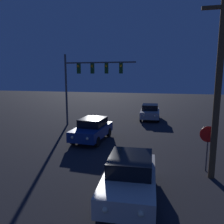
% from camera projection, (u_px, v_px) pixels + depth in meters
% --- Properties ---
extents(car_near, '(2.13, 4.30, 1.59)m').
position_uv_depth(car_near, '(130.00, 177.00, 8.32)').
color(car_near, beige).
rests_on(car_near, ground_plane).
extents(car_mid, '(2.14, 4.30, 1.59)m').
position_uv_depth(car_mid, '(92.00, 129.00, 15.75)').
color(car_mid, navy).
rests_on(car_mid, ground_plane).
extents(car_far, '(2.07, 4.27, 1.59)m').
position_uv_depth(car_far, '(150.00, 112.00, 23.26)').
color(car_far, '#99999E').
rests_on(car_far, ground_plane).
extents(traffic_signal_mast, '(6.60, 0.30, 6.56)m').
position_uv_depth(traffic_signal_mast, '(87.00, 76.00, 19.69)').
color(traffic_signal_mast, '#4C4C51').
rests_on(traffic_signal_mast, ground_plane).
extents(stop_sign, '(0.78, 0.07, 2.26)m').
position_uv_depth(stop_sign, '(208.00, 140.00, 10.46)').
color(stop_sign, '#4C4C51').
rests_on(stop_sign, ground_plane).
extents(utility_pole, '(1.75, 0.28, 8.20)m').
position_uv_depth(utility_pole, '(218.00, 84.00, 9.33)').
color(utility_pole, brown).
rests_on(utility_pole, ground_plane).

